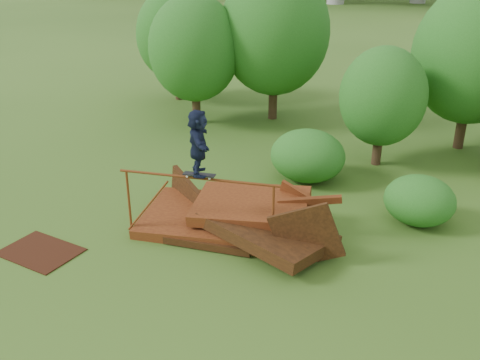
% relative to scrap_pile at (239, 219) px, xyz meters
% --- Properties ---
extents(ground, '(240.00, 240.00, 0.00)m').
position_rel_scrap_pile_xyz_m(ground, '(0.98, -2.25, -0.36)').
color(ground, '#2D5116').
rests_on(ground, ground).
extents(scrap_pile, '(5.80, 3.41, 1.93)m').
position_rel_scrap_pile_xyz_m(scrap_pile, '(0.00, 0.00, 0.00)').
color(scrap_pile, '#491D0D').
rests_on(scrap_pile, ground).
extents(grind_rail, '(3.87, 1.03, 1.81)m').
position_rel_scrap_pile_xyz_m(grind_rail, '(-0.57, -0.98, 1.03)').
color(grind_rail, '#6B3210').
rests_on(grind_rail, ground).
extents(skateboard, '(0.80, 0.39, 0.08)m').
position_rel_scrap_pile_xyz_m(skateboard, '(-0.53, -0.97, 1.51)').
color(skateboard, black).
rests_on(skateboard, grind_rail).
extents(skater, '(1.20, 1.47, 1.57)m').
position_rel_scrap_pile_xyz_m(skater, '(-0.53, -0.97, 2.32)').
color(skater, '#131B32').
rests_on(skater, skateboard).
extents(flat_plate, '(1.87, 1.36, 0.03)m').
position_rel_scrap_pile_xyz_m(flat_plate, '(-3.77, -3.18, -0.35)').
color(flat_plate, black).
rests_on(flat_plate, ground).
extents(tree_0, '(3.68, 3.68, 5.19)m').
position_rel_scrap_pile_xyz_m(tree_0, '(-5.98, 7.42, 2.70)').
color(tree_0, black).
rests_on(tree_0, ground).
extents(tree_1, '(4.47, 4.47, 6.21)m').
position_rel_scrap_pile_xyz_m(tree_1, '(-3.40, 9.44, 3.28)').
color(tree_1, black).
rests_on(tree_1, ground).
extents(tree_2, '(2.82, 2.82, 3.98)m').
position_rel_scrap_pile_xyz_m(tree_2, '(1.91, 6.33, 1.98)').
color(tree_2, black).
rests_on(tree_2, ground).
extents(tree_3, '(4.18, 4.18, 5.80)m').
position_rel_scrap_pile_xyz_m(tree_3, '(4.16, 9.36, 3.03)').
color(tree_3, black).
rests_on(tree_3, ground).
extents(tree_6, '(3.70, 3.70, 5.17)m').
position_rel_scrap_pile_xyz_m(tree_6, '(-8.72, 10.16, 2.67)').
color(tree_6, black).
rests_on(tree_6, ground).
extents(shrub_left, '(2.36, 2.18, 1.63)m').
position_rel_scrap_pile_xyz_m(shrub_left, '(0.32, 3.98, 0.46)').
color(shrub_left, '#1A5215').
rests_on(shrub_left, ground).
extents(shrub_right, '(1.87, 1.71, 1.32)m').
position_rel_scrap_pile_xyz_m(shrub_right, '(3.99, 2.68, 0.30)').
color(shrub_right, '#1A5215').
rests_on(shrub_right, ground).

